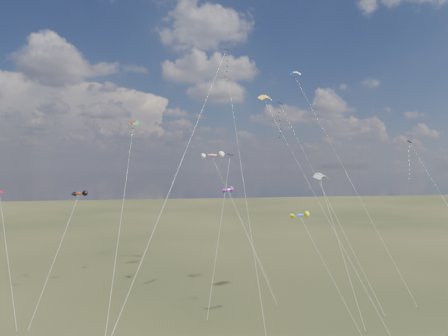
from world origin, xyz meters
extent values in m
cube|color=black|center=(11.35, 26.71, 30.09)|extent=(1.08, 1.09, 0.30)
cylinder|color=silver|center=(15.17, 17.06, 15.05)|extent=(7.66, 19.32, 30.11)
cube|color=#332316|center=(18.98, 7.42, 0.06)|extent=(0.10, 0.10, 0.12)
cube|color=#0D1545|center=(0.01, 16.43, 35.67)|extent=(1.06, 1.07, 0.32)
cylinder|color=silver|center=(-8.03, 3.76, 17.84)|extent=(16.11, 25.36, 35.69)
cube|color=black|center=(1.64, 21.53, 21.03)|extent=(1.20, 1.21, 0.28)
cylinder|color=silver|center=(-0.99, 15.86, 10.51)|extent=(5.29, 11.36, 21.04)
cube|color=#332316|center=(-3.62, 10.20, 0.06)|extent=(0.10, 0.10, 0.12)
cylinder|color=silver|center=(-28.23, 15.87, 7.88)|extent=(5.32, 10.10, 15.78)
cube|color=#332316|center=(-25.58, 10.83, 0.06)|extent=(0.10, 0.10, 0.12)
cube|color=#0A1C48|center=(31.92, 20.96, 23.36)|extent=(0.77, 0.83, 0.35)
cube|color=#DA4D06|center=(1.87, 24.16, 33.14)|extent=(1.11, 1.08, 0.29)
cylinder|color=silver|center=(1.91, 13.53, 16.57)|extent=(0.11, 21.28, 33.15)
cylinder|color=silver|center=(12.48, 14.43, 15.63)|extent=(6.82, 26.32, 31.28)
cylinder|color=silver|center=(21.27, 22.40, 18.80)|extent=(7.81, 25.89, 37.61)
cube|color=#332316|center=(25.16, 9.47, 0.06)|extent=(0.10, 0.10, 0.12)
cylinder|color=silver|center=(14.16, 10.11, 9.01)|extent=(0.42, 13.33, 18.04)
cube|color=#332316|center=(13.96, 3.45, 0.06)|extent=(0.10, 0.10, 0.12)
cylinder|color=silver|center=(-14.19, 14.25, 13.01)|extent=(2.27, 19.71, 26.04)
ellipsoid|color=#C23610|center=(-20.97, 23.92, 15.18)|extent=(2.43, 1.69, 0.89)
cylinder|color=silver|center=(-22.76, 17.52, 7.59)|extent=(3.61, 12.81, 15.19)
cube|color=#332316|center=(-24.55, 11.13, 0.06)|extent=(0.10, 0.10, 0.12)
ellipsoid|color=silver|center=(1.30, 21.01, 15.69)|extent=(1.85, 2.19, 0.85)
cylinder|color=silver|center=(4.00, 17.38, 7.85)|extent=(5.44, 7.28, 15.70)
cube|color=#332316|center=(6.71, 13.76, 0.06)|extent=(0.10, 0.10, 0.12)
ellipsoid|color=red|center=(1.40, 38.40, 21.41)|extent=(4.25, 2.28, 1.40)
cylinder|color=silver|center=(5.05, 30.98, 10.70)|extent=(7.32, 14.86, 21.42)
cube|color=#332316|center=(8.69, 23.56, 0.06)|extent=(0.10, 0.10, 0.12)
ellipsoid|color=blue|center=(7.77, 8.16, 13.21)|extent=(2.39, 1.48, 0.77)
cylinder|color=silver|center=(9.61, 2.97, 6.60)|extent=(3.70, 10.40, 13.22)
camera|label=1|loc=(-10.57, -38.56, 19.21)|focal=32.00mm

